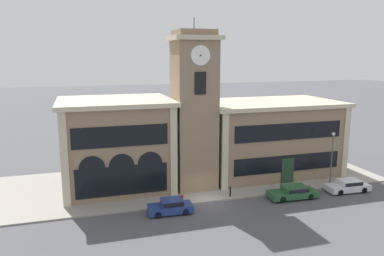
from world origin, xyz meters
TOP-DOWN VIEW (x-y plane):
  - ground_plane at (0.00, 0.00)m, footprint 300.00×300.00m
  - sidewalk_kerb at (0.00, 6.92)m, footprint 43.84×13.84m
  - clock_tower at (0.00, 4.67)m, footprint 4.85×4.85m
  - town_hall_left_wing at (-7.87, 7.19)m, footprint 11.68×9.94m
  - town_hall_right_wing at (10.15, 7.20)m, footprint 16.25×9.94m
  - parked_car_near at (-4.02, -1.35)m, footprint 4.08×1.89m
  - parked_car_mid at (8.53, -1.35)m, footprint 4.98×2.09m
  - parked_car_far at (15.03, -1.35)m, footprint 4.61×2.00m
  - street_lamp at (14.29, 0.62)m, footprint 0.36×0.36m
  - bollard at (2.55, 0.58)m, footprint 0.18×0.18m
  - fire_hydrant at (-2.48, 0.34)m, footprint 0.22×0.22m

SIDE VIEW (x-z plane):
  - ground_plane at x=0.00m, z-range 0.00..0.00m
  - sidewalk_kerb at x=0.00m, z-range 0.00..0.15m
  - fire_hydrant at x=-2.48m, z-range 0.13..1.00m
  - bollard at x=2.55m, z-range 0.14..1.20m
  - parked_car_mid at x=8.53m, z-range 0.04..1.31m
  - parked_car_far at x=15.03m, z-range 0.03..1.31m
  - parked_car_near at x=-4.02m, z-range 0.03..1.37m
  - street_lamp at x=14.29m, z-range 1.06..6.90m
  - town_hall_right_wing at x=10.15m, z-range 0.02..8.73m
  - town_hall_left_wing at x=-7.87m, z-range 0.03..9.56m
  - clock_tower at x=0.00m, z-range -0.55..17.19m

